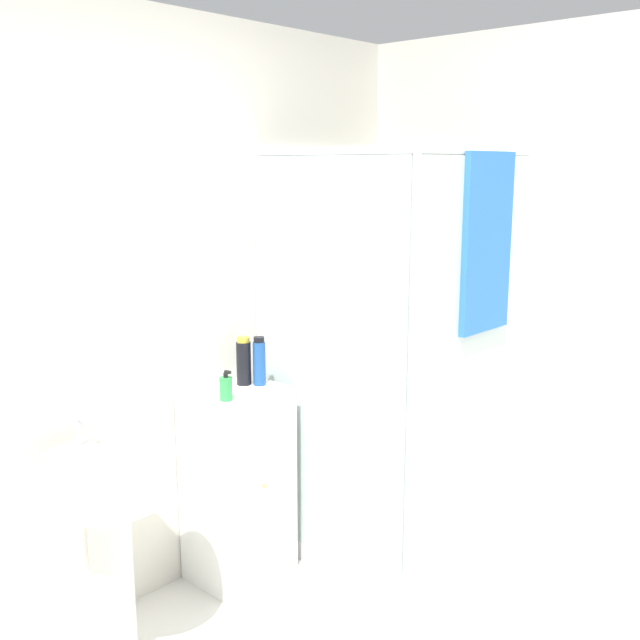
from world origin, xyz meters
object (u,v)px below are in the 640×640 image
at_px(sink, 108,511).
at_px(shampoo_bottle_blue, 259,362).
at_px(shampoo_bottle_tall_black, 244,361).
at_px(soap_dispenser, 226,388).

height_order(sink, shampoo_bottle_blue, shampoo_bottle_blue).
bearing_deg(shampoo_bottle_blue, shampoo_bottle_tall_black, 125.83).
bearing_deg(sink, soap_dispenser, 6.23).
distance_m(soap_dispenser, shampoo_bottle_blue, 0.27).
relative_size(soap_dispenser, shampoo_bottle_blue, 0.59).
bearing_deg(sink, shampoo_bottle_tall_black, 12.66).
xyz_separation_m(sink, shampoo_bottle_blue, (0.89, 0.13, 0.37)).
xyz_separation_m(shampoo_bottle_tall_black, shampoo_bottle_blue, (0.04, -0.06, 0.00)).
bearing_deg(shampoo_bottle_blue, soap_dispenser, -166.21).
bearing_deg(sink, shampoo_bottle_blue, 8.42).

